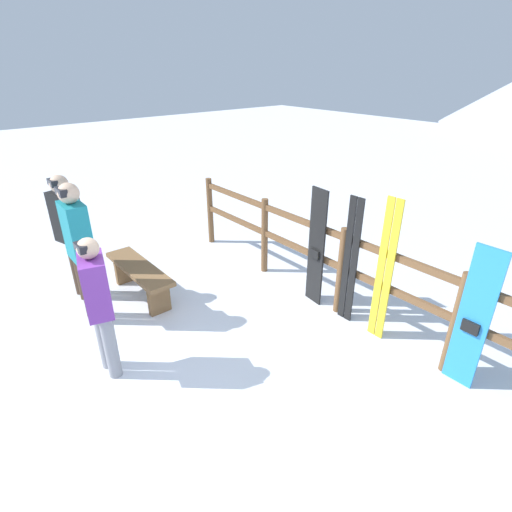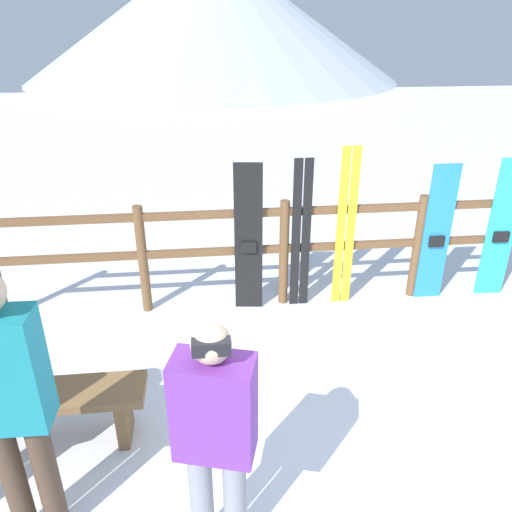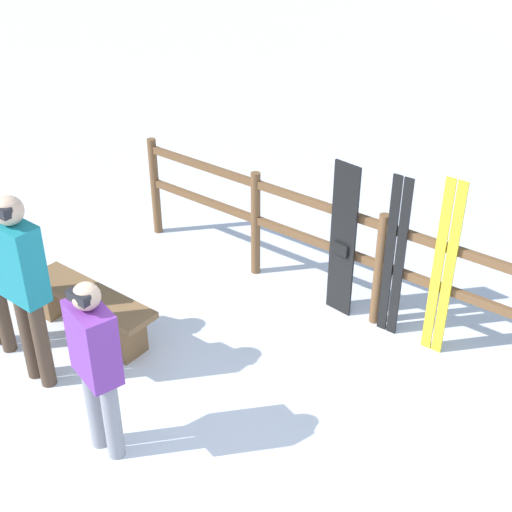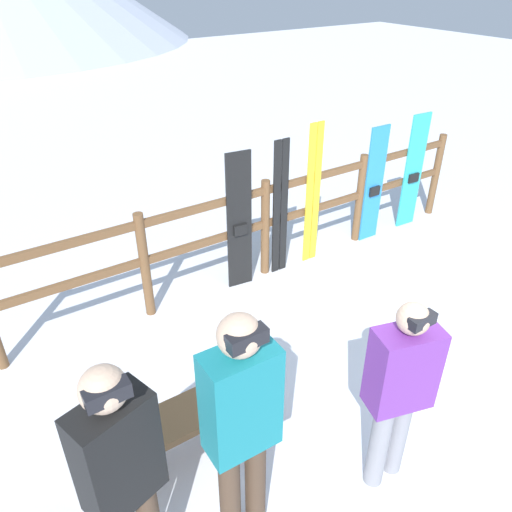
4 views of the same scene
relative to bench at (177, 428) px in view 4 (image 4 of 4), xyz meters
The scene contains 11 objects.
ground_plane 2.05m from the bench, ahead, with size 40.00×40.00×0.00m, color white.
fence 2.71m from the bench, 42.15° to the left, with size 5.95×0.10×1.17m.
bench is the anchor object (origin of this frame).
person_teal 1.01m from the bench, 80.74° to the right, with size 0.42×0.24×1.78m.
person_black 1.07m from the bench, 130.95° to the right, with size 0.45×0.32×1.72m.
person_purple 1.59m from the bench, 37.69° to the right, with size 0.46×0.34×1.54m.
snowboard_black_stripe 2.42m from the bench, 47.23° to the left, with size 0.29×0.08×1.59m.
ski_pair_black 2.82m from the bench, 39.04° to the left, with size 0.19×0.02×1.62m.
ski_pair_yellow 3.20m from the bench, 33.70° to the left, with size 0.20×0.02×1.72m.
snowboard_blue 4.04m from the bench, 25.75° to the left, with size 0.29×0.06×1.52m.
snowboard_cyan 4.70m from the bench, 21.92° to the left, with size 0.31×0.07×1.56m.
Camera 4 is at (-2.85, -2.00, 3.27)m, focal length 35.00 mm.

